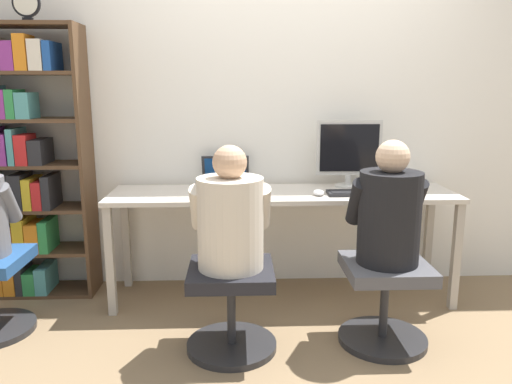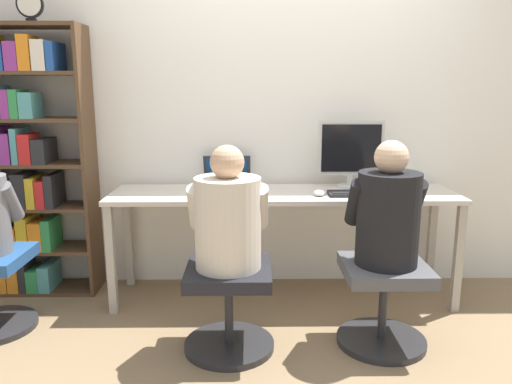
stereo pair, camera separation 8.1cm
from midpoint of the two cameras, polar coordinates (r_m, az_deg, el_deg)
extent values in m
plane|color=#846B4C|center=(3.30, 4.07, -13.75)|extent=(14.00, 14.00, 0.00)
cube|color=white|center=(3.58, 3.56, 9.92)|extent=(10.00, 0.05, 2.60)
cube|color=beige|center=(3.32, 3.86, -0.26)|extent=(2.29, 0.55, 0.03)
cube|color=#ADA497|center=(3.29, -15.57, -7.51)|extent=(0.05, 0.05, 0.71)
cube|color=#ADA497|center=(3.47, 22.73, -7.03)|extent=(0.05, 0.05, 0.71)
cube|color=#ADA497|center=(3.72, -13.76, -5.10)|extent=(0.05, 0.05, 0.71)
cube|color=#ADA497|center=(3.88, 20.01, -4.81)|extent=(0.05, 0.05, 0.71)
cylinder|color=beige|center=(3.54, 11.27, 0.66)|extent=(0.18, 0.18, 0.01)
cylinder|color=beige|center=(3.53, 11.30, 1.34)|extent=(0.04, 0.04, 0.07)
cube|color=beige|center=(3.49, 11.45, 4.95)|extent=(0.45, 0.02, 0.38)
cube|color=black|center=(3.48, 11.50, 4.92)|extent=(0.40, 0.01, 0.32)
cube|color=#2D2D30|center=(3.41, -2.73, 0.52)|extent=(0.33, 0.21, 0.02)
cube|color=black|center=(3.41, -2.73, 0.71)|extent=(0.29, 0.17, 0.00)
cube|color=#2D2D30|center=(3.54, -2.67, 2.69)|extent=(0.33, 0.10, 0.20)
cube|color=#19478C|center=(3.53, -2.67, 2.64)|extent=(0.29, 0.08, 0.16)
cube|color=#232326|center=(3.29, 12.79, -0.18)|extent=(0.44, 0.15, 0.02)
cube|color=black|center=(3.29, 12.80, 0.04)|extent=(0.41, 0.12, 0.00)
ellipsoid|color=silver|center=(3.23, 7.94, -0.10)|extent=(0.07, 0.10, 0.04)
cylinder|color=#262628|center=(3.05, 14.86, -16.05)|extent=(0.50, 0.50, 0.04)
cylinder|color=#262628|center=(2.96, 15.08, -12.56)|extent=(0.05, 0.05, 0.37)
cube|color=#4C4C51|center=(2.88, 15.32, -8.55)|extent=(0.46, 0.44, 0.07)
cylinder|color=#262628|center=(2.91, -2.23, -17.05)|extent=(0.50, 0.50, 0.04)
cylinder|color=#262628|center=(2.82, -2.26, -13.43)|extent=(0.05, 0.05, 0.37)
cube|color=black|center=(2.73, -2.30, -9.24)|extent=(0.46, 0.44, 0.07)
cylinder|color=black|center=(2.79, 15.66, -2.98)|extent=(0.34, 0.34, 0.51)
sphere|color=beige|center=(2.72, 16.06, 3.84)|extent=(0.18, 0.18, 0.18)
cylinder|color=black|center=(2.80, 12.20, -1.18)|extent=(0.09, 0.23, 0.29)
cylinder|color=black|center=(2.89, 18.37, -1.13)|extent=(0.09, 0.23, 0.29)
cylinder|color=beige|center=(2.64, -2.36, -3.58)|extent=(0.35, 0.35, 0.49)
sphere|color=tan|center=(2.57, -2.42, 3.42)|extent=(0.18, 0.18, 0.18)
cylinder|color=beige|center=(2.70, -5.87, -1.72)|extent=(0.10, 0.22, 0.28)
cylinder|color=beige|center=(2.69, 1.22, -1.70)|extent=(0.10, 0.22, 0.28)
cube|color=#513823|center=(3.58, -17.85, 3.11)|extent=(0.02, 0.29, 1.82)
cube|color=#513823|center=(3.94, -22.50, -10.05)|extent=(0.76, 0.28, 0.02)
cube|color=#513823|center=(3.84, -22.87, -5.89)|extent=(0.76, 0.28, 0.02)
cube|color=#513823|center=(3.76, -23.24, -1.54)|extent=(0.76, 0.28, 0.02)
cube|color=#513823|center=(3.71, -23.63, 2.98)|extent=(0.76, 0.28, 0.02)
cube|color=#513823|center=(3.68, -24.02, 7.59)|extent=(0.76, 0.28, 0.02)
cube|color=#513823|center=(3.67, -24.44, 12.26)|extent=(0.76, 0.28, 0.02)
cube|color=#513823|center=(3.69, -24.86, 16.90)|extent=(0.76, 0.28, 0.02)
cube|color=teal|center=(3.97, -26.71, -8.65)|extent=(0.07, 0.18, 0.18)
cube|color=orange|center=(3.96, -25.75, -8.21)|extent=(0.04, 0.24, 0.23)
cube|color=orange|center=(3.92, -25.00, -8.66)|extent=(0.07, 0.20, 0.19)
cube|color=#262628|center=(3.90, -24.11, -8.46)|extent=(0.05, 0.21, 0.23)
cube|color=#2D8C47|center=(3.88, -23.17, -9.02)|extent=(0.08, 0.20, 0.16)
cube|color=teal|center=(3.86, -21.95, -8.80)|extent=(0.08, 0.24, 0.18)
cube|color=#262628|center=(3.86, -26.08, -4.64)|extent=(0.09, 0.19, 0.16)
cube|color=orange|center=(3.84, -24.98, -4.68)|extent=(0.05, 0.22, 0.16)
cube|color=gold|center=(3.81, -23.98, -4.12)|extent=(0.07, 0.25, 0.23)
cube|color=orange|center=(3.77, -22.86, -4.47)|extent=(0.09, 0.21, 0.20)
cube|color=#2D8C47|center=(3.75, -21.72, -4.32)|extent=(0.06, 0.24, 0.21)
cube|color=#8C338C|center=(3.80, -26.71, -0.23)|extent=(0.05, 0.21, 0.17)
cube|color=teal|center=(3.78, -25.59, -0.13)|extent=(0.09, 0.23, 0.18)
cube|color=#262628|center=(3.73, -24.35, 0.29)|extent=(0.09, 0.22, 0.23)
cube|color=gold|center=(3.71, -23.22, 0.11)|extent=(0.06, 0.24, 0.21)
cube|color=red|center=(3.66, -22.47, -0.14)|extent=(0.06, 0.18, 0.19)
cube|color=#262628|center=(3.67, -21.42, 0.26)|extent=(0.05, 0.25, 0.22)
cube|color=#8C338C|center=(3.71, -25.69, 4.56)|extent=(0.07, 0.21, 0.20)
cube|color=teal|center=(3.69, -24.68, 4.89)|extent=(0.04, 0.24, 0.24)
cube|color=red|center=(3.64, -23.90, 4.57)|extent=(0.08, 0.18, 0.20)
cube|color=#262628|center=(3.64, -22.43, 4.41)|extent=(0.09, 0.24, 0.16)
cube|color=#8C338C|center=(3.68, -25.59, 9.08)|extent=(0.05, 0.22, 0.18)
cube|color=#2D8C47|center=(3.65, -24.82, 9.14)|extent=(0.06, 0.20, 0.19)
cube|color=teal|center=(3.61, -23.75, 9.07)|extent=(0.09, 0.19, 0.17)
cube|color=#1E4C9E|center=(3.70, -26.28, 13.53)|extent=(0.08, 0.24, 0.16)
cube|color=#8C338C|center=(3.66, -24.95, 13.82)|extent=(0.08, 0.24, 0.18)
cube|color=orange|center=(3.60, -23.97, 14.29)|extent=(0.08, 0.18, 0.22)
cube|color=silver|center=(3.58, -22.47, 14.17)|extent=(0.08, 0.21, 0.19)
cube|color=#1E4C9E|center=(3.57, -21.26, 14.20)|extent=(0.05, 0.24, 0.18)
cube|color=black|center=(3.57, -23.67, 17.56)|extent=(0.06, 0.03, 0.02)
cylinder|color=black|center=(3.58, -23.81, 19.06)|extent=(0.17, 0.02, 0.17)
cylinder|color=silver|center=(3.57, -23.88, 19.08)|extent=(0.14, 0.00, 0.14)
cylinder|color=slate|center=(3.23, -25.63, -0.98)|extent=(0.09, 0.20, 0.26)
camera|label=1|loc=(0.04, -89.25, 0.16)|focal=35.00mm
camera|label=2|loc=(0.04, 90.75, -0.16)|focal=35.00mm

